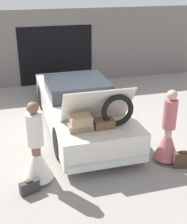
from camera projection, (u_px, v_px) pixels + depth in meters
name	position (u px, v px, depth m)	size (l,w,h in m)	color
ground_plane	(80.00, 124.00, 8.88)	(40.00, 40.00, 0.00)	gray
garage_wall_back	(55.00, 48.00, 11.80)	(12.00, 0.14, 2.80)	slate
car	(80.00, 106.00, 8.63)	(1.92, 5.17, 1.71)	silver
person_left	(36.00, 154.00, 6.20)	(0.63, 0.63, 1.75)	brown
person_right	(168.00, 136.00, 6.92)	(0.56, 0.56, 1.71)	tan
suitcase_beside_left_person	(30.00, 187.00, 6.03)	(0.40, 0.24, 0.30)	#2D2D33
suitcase_beside_right_person	(182.00, 160.00, 6.82)	(0.41, 0.21, 0.40)	#473323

